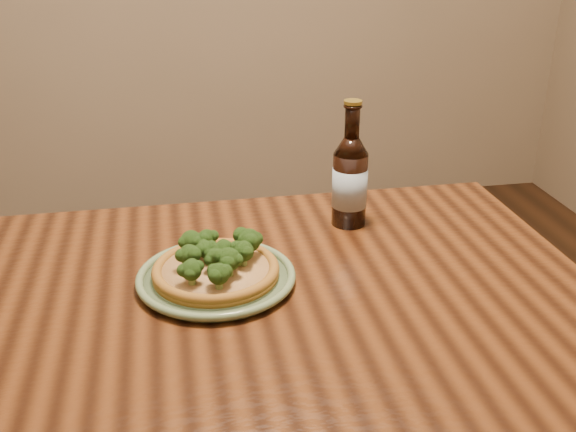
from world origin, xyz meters
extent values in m
cube|color=#49250F|center=(0.00, 0.10, 0.73)|extent=(1.60, 0.90, 0.04)
cylinder|color=#49250F|center=(0.73, 0.48, 0.35)|extent=(0.07, 0.07, 0.71)
cylinder|color=#627954|center=(0.16, 0.20, 0.76)|extent=(0.25, 0.25, 0.01)
torus|color=#627954|center=(0.16, 0.20, 0.76)|extent=(0.27, 0.27, 0.01)
torus|color=#627954|center=(0.16, 0.20, 0.76)|extent=(0.21, 0.21, 0.01)
cylinder|color=#8D5F1F|center=(0.16, 0.20, 0.77)|extent=(0.21, 0.21, 0.01)
torus|color=#8D5F1F|center=(0.16, 0.20, 0.78)|extent=(0.21, 0.21, 0.02)
cylinder|color=#CBBC7C|center=(0.16, 0.20, 0.78)|extent=(0.18, 0.18, 0.01)
sphere|color=#2F561A|center=(0.15, 0.22, 0.80)|extent=(0.04, 0.04, 0.03)
sphere|color=#2F561A|center=(0.18, 0.21, 0.80)|extent=(0.05, 0.05, 0.03)
sphere|color=#2F561A|center=(0.18, 0.17, 0.81)|extent=(0.05, 0.05, 0.04)
sphere|color=#2F561A|center=(0.12, 0.15, 0.80)|extent=(0.03, 0.03, 0.03)
sphere|color=#2F561A|center=(0.23, 0.23, 0.81)|extent=(0.05, 0.05, 0.04)
sphere|color=#2F561A|center=(0.12, 0.20, 0.81)|extent=(0.05, 0.05, 0.04)
sphere|color=#2F561A|center=(0.13, 0.25, 0.81)|extent=(0.05, 0.05, 0.04)
sphere|color=#2F561A|center=(0.21, 0.20, 0.81)|extent=(0.05, 0.05, 0.04)
sphere|color=#2F561A|center=(0.16, 0.13, 0.80)|extent=(0.04, 0.04, 0.04)
sphere|color=#2F561A|center=(0.16, 0.26, 0.80)|extent=(0.04, 0.04, 0.03)
sphere|color=#2F561A|center=(0.17, 0.19, 0.80)|extent=(0.04, 0.04, 0.03)
cylinder|color=black|center=(0.45, 0.39, 0.82)|extent=(0.07, 0.07, 0.15)
cone|color=black|center=(0.45, 0.39, 0.91)|extent=(0.07, 0.07, 0.03)
cylinder|color=black|center=(0.45, 0.39, 0.96)|extent=(0.03, 0.03, 0.07)
torus|color=black|center=(0.45, 0.39, 0.99)|extent=(0.04, 0.04, 0.01)
cylinder|color=#A58C33|center=(0.45, 0.39, 1.00)|extent=(0.03, 0.03, 0.01)
cylinder|color=#9AABB9|center=(0.45, 0.39, 0.83)|extent=(0.07, 0.07, 0.08)
camera|label=1|loc=(0.10, -0.80, 1.32)|focal=42.00mm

